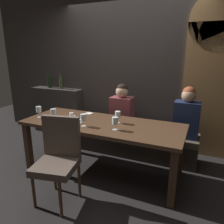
# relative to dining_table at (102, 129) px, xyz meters

# --- Properties ---
(ground) EXTENTS (9.00, 9.00, 0.00)m
(ground) POSITION_rel_dining_table_xyz_m (0.00, 0.00, -0.65)
(ground) COLOR black
(back_wall_tiled) EXTENTS (6.00, 0.12, 3.00)m
(back_wall_tiled) POSITION_rel_dining_table_xyz_m (0.00, 1.22, 0.85)
(back_wall_tiled) COLOR #383330
(back_wall_tiled) RESTS_ON ground
(arched_door) EXTENTS (0.90, 0.05, 2.55)m
(arched_door) POSITION_rel_dining_table_xyz_m (1.35, 1.15, 0.71)
(arched_door) COLOR olive
(arched_door) RESTS_ON ground
(back_counter) EXTENTS (1.10, 0.28, 0.95)m
(back_counter) POSITION_rel_dining_table_xyz_m (-1.55, 1.04, -0.18)
(back_counter) COLOR #2F2B29
(back_counter) RESTS_ON ground
(dining_table) EXTENTS (2.20, 0.84, 0.74)m
(dining_table) POSITION_rel_dining_table_xyz_m (0.00, 0.00, 0.00)
(dining_table) COLOR #412B1C
(dining_table) RESTS_ON ground
(banquette_bench) EXTENTS (2.50, 0.44, 0.45)m
(banquette_bench) POSITION_rel_dining_table_xyz_m (0.00, 0.70, -0.42)
(banquette_bench) COLOR #312A23
(banquette_bench) RESTS_ON ground
(chair_near_side) EXTENTS (0.52, 0.52, 0.98)m
(chair_near_side) POSITION_rel_dining_table_xyz_m (-0.19, -0.72, -0.09)
(chair_near_side) COLOR #4C3321
(chair_near_side) RESTS_ON ground
(diner_redhead) EXTENTS (0.36, 0.24, 0.73)m
(diner_redhead) POSITION_rel_dining_table_xyz_m (0.02, 0.69, 0.14)
(diner_redhead) COLOR brown
(diner_redhead) RESTS_ON banquette_bench
(diner_bearded) EXTENTS (0.36, 0.24, 0.76)m
(diner_bearded) POSITION_rel_dining_table_xyz_m (1.04, 0.69, 0.15)
(diner_bearded) COLOR #192342
(diner_bearded) RESTS_ON banquette_bench
(wine_bottle_dark_red) EXTENTS (0.08, 0.08, 0.33)m
(wine_bottle_dark_red) POSITION_rel_dining_table_xyz_m (-1.74, 1.06, 0.42)
(wine_bottle_dark_red) COLOR black
(wine_bottle_dark_red) RESTS_ON back_counter
(wine_bottle_pale_label) EXTENTS (0.08, 0.08, 0.33)m
(wine_bottle_pale_label) POSITION_rel_dining_table_xyz_m (-1.45, 1.05, 0.42)
(wine_bottle_pale_label) COLOR #384728
(wine_bottle_pale_label) RESTS_ON back_counter
(wine_glass_center_back) EXTENTS (0.08, 0.08, 0.16)m
(wine_glass_center_back) POSITION_rel_dining_table_xyz_m (-0.96, -0.15, 0.20)
(wine_glass_center_back) COLOR silver
(wine_glass_center_back) RESTS_ON dining_table
(wine_glass_end_left) EXTENTS (0.08, 0.08, 0.16)m
(wine_glass_end_left) POSITION_rel_dining_table_xyz_m (-0.68, -0.17, 0.20)
(wine_glass_end_left) COLOR silver
(wine_glass_end_left) RESTS_ON dining_table
(wine_glass_center_front) EXTENTS (0.08, 0.08, 0.16)m
(wine_glass_center_front) POSITION_rel_dining_table_xyz_m (0.27, -0.18, 0.20)
(wine_glass_center_front) COLOR silver
(wine_glass_center_front) RESTS_ON dining_table
(wine_glass_near_left) EXTENTS (0.08, 0.08, 0.16)m
(wine_glass_near_left) POSITION_rel_dining_table_xyz_m (-0.15, -0.22, 0.20)
(wine_glass_near_left) COLOR silver
(wine_glass_near_left) RESTS_ON dining_table
(wine_glass_near_right) EXTENTS (0.08, 0.08, 0.16)m
(wine_glass_near_right) POSITION_rel_dining_table_xyz_m (0.20, 0.08, 0.20)
(wine_glass_near_right) COLOR silver
(wine_glass_near_right) RESTS_ON dining_table
(espresso_cup) EXTENTS (0.12, 0.12, 0.06)m
(espresso_cup) POSITION_rel_dining_table_xyz_m (-0.53, 0.06, 0.11)
(espresso_cup) COLOR white
(espresso_cup) RESTS_ON dining_table
(dessert_plate) EXTENTS (0.19, 0.19, 0.05)m
(dessert_plate) POSITION_rel_dining_table_xyz_m (-0.41, -0.08, 0.10)
(dessert_plate) COLOR white
(dessert_plate) RESTS_ON dining_table
(fork_on_table) EXTENTS (0.06, 0.17, 0.01)m
(fork_on_table) POSITION_rel_dining_table_xyz_m (-0.27, -0.08, 0.09)
(fork_on_table) COLOR silver
(fork_on_table) RESTS_ON dining_table
(folded_napkin) EXTENTS (0.13, 0.12, 0.01)m
(folded_napkin) POSITION_rel_dining_table_xyz_m (-0.38, 0.32, 0.09)
(folded_napkin) COLOR silver
(folded_napkin) RESTS_ON dining_table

